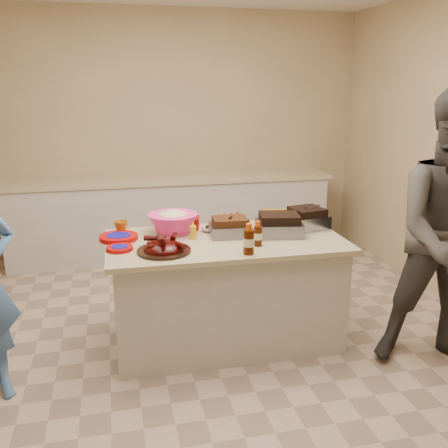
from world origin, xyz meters
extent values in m
cube|color=#47230F|center=(0.20, 0.17, 0.81)|extent=(0.31, 0.24, 0.09)
cube|color=black|center=(0.56, 0.12, 0.81)|extent=(0.38, 0.33, 0.10)
cube|color=gray|center=(0.83, 0.26, 0.81)|extent=(0.32, 0.32, 0.11)
cylinder|color=silver|center=(0.28, 0.43, 0.81)|extent=(0.38, 0.38, 0.05)
cube|color=orange|center=(0.70, 0.46, 0.81)|extent=(0.38, 0.32, 0.09)
cylinder|color=#381201|center=(0.22, -0.25, 0.81)|extent=(0.07, 0.07, 0.21)
cylinder|color=#381201|center=(0.33, -0.09, 0.81)|extent=(0.06, 0.06, 0.18)
cylinder|color=gold|center=(-0.08, 0.16, 0.81)|extent=(0.05, 0.05, 0.13)
imported|color=silver|center=(0.07, 0.32, 0.81)|extent=(0.12, 0.04, 0.12)
cylinder|color=#A10405|center=(-0.61, 0.27, 0.81)|extent=(0.28, 0.28, 0.03)
cylinder|color=#A10405|center=(-0.61, 0.02, 0.81)|extent=(0.18, 0.18, 0.03)
imported|color=#AB5E0B|center=(-0.59, 0.42, 0.81)|extent=(0.10, 0.10, 0.10)
cube|color=#A10405|center=(-0.08, 0.45, 0.81)|extent=(0.21, 0.17, 0.09)
imported|color=#45423E|center=(1.54, -0.55, 0.00)|extent=(1.53, 2.08, 0.71)
camera|label=1|loc=(-0.63, -3.25, 1.89)|focal=40.00mm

